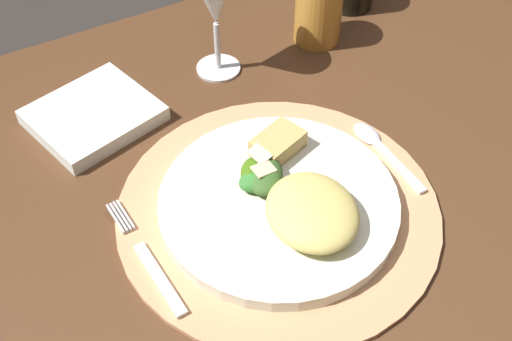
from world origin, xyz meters
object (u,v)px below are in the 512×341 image
object	(u,v)px
spoon	(377,145)
amber_tumbler	(318,12)
dining_table	(274,257)
dinner_plate	(279,203)
fork	(149,261)
napkin	(94,115)

from	to	relation	value
spoon	amber_tumbler	size ratio (longest dim) A/B	1.45
dining_table	dinner_plate	distance (m)	0.15
fork	napkin	distance (m)	0.24
dinner_plate	fork	world-z (taller)	dinner_plate
dining_table	spoon	size ratio (longest dim) A/B	10.96
dinner_plate	napkin	xyz separation A→B (m)	(-0.13, 0.24, -0.00)
dinner_plate	napkin	bearing A→B (deg)	117.57
napkin	spoon	bearing A→B (deg)	-37.81
dinner_plate	spoon	distance (m)	0.16
fork	dinner_plate	bearing A→B (deg)	-1.02
fork	dining_table	bearing A→B (deg)	8.38
dining_table	amber_tumbler	bearing A→B (deg)	48.11
napkin	fork	bearing A→B (deg)	-96.52
dinner_plate	amber_tumbler	size ratio (longest dim) A/B	2.95
fork	amber_tumbler	size ratio (longest dim) A/B	1.86
dinner_plate	napkin	distance (m)	0.27
dinner_plate	amber_tumbler	xyz separation A→B (m)	(0.21, 0.25, 0.03)
dining_table	spoon	distance (m)	0.20
dining_table	amber_tumbler	size ratio (longest dim) A/B	15.93
fork	spoon	world-z (taller)	spoon
fork	amber_tumbler	world-z (taller)	amber_tumbler
dining_table	spoon	world-z (taller)	spoon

